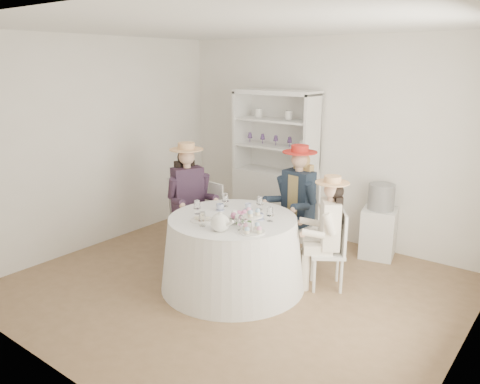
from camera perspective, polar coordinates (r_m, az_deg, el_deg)
The scene contains 23 objects.
ground at distance 5.22m, azimuth -0.68°, elevation -11.42°, with size 4.50×4.50×0.00m, color brown.
ceiling at distance 4.67m, azimuth -0.79°, elevation 19.65°, with size 4.50×4.50×0.00m, color white.
wall_back at distance 6.43m, azimuth 10.40°, elevation 6.18°, with size 4.50×4.50×0.00m, color white.
wall_front at distance 3.47m, azimuth -21.59°, elevation -2.57°, with size 4.50×4.50×0.00m, color white.
wall_left at distance 6.38m, azimuth -16.94°, elevation 5.69°, with size 4.50×4.50×0.00m, color white.
wall_right at distance 3.85m, azimuth 26.68°, elevation -1.43°, with size 4.50×4.50×0.00m, color white.
tea_table at distance 5.09m, azimuth -0.88°, elevation -7.31°, with size 1.56×1.56×0.78m.
hutch at distance 6.67m, azimuth 4.37°, elevation 1.13°, with size 1.26×0.63×2.01m.
side_table at distance 6.11m, azimuth 16.51°, elevation -4.81°, with size 0.40×0.40×0.62m, color silver.
hatbox at distance 5.97m, azimuth 16.85°, elevation -0.57°, with size 0.32×0.32×0.32m, color black.
guest_left at distance 5.78m, azimuth -6.30°, elevation -0.18°, with size 0.60×0.55×1.44m.
guest_mid at distance 5.62m, azimuth 6.98°, elevation -0.62°, with size 0.53×0.56×1.44m.
guest_right at distance 5.02m, azimuth 10.68°, elevation -4.09°, with size 0.53×0.50×1.24m.
spare_chair at distance 6.16m, azimuth -2.57°, elevation -2.37°, with size 0.40×0.40×0.88m.
teacup_a at distance 5.17m, azimuth -2.45°, elevation -1.90°, with size 0.09×0.09×0.07m, color white.
teacup_b at distance 5.17m, azimuth 0.99°, elevation -1.87°, with size 0.08×0.08×0.07m, color white.
teacup_c at distance 4.87m, azimuth 2.48°, elevation -3.06°, with size 0.08×0.08×0.06m, color white.
flower_bowl at distance 4.77m, azimuth -0.04°, elevation -3.48°, with size 0.22×0.22×0.06m, color white.
flower_arrangement at distance 4.73m, azimuth 0.19°, elevation -2.92°, with size 0.18×0.18×0.07m.
table_teapot at distance 4.54m, azimuth -2.42°, elevation -3.73°, with size 0.26×0.19×0.20m.
sandwich_plate at distance 4.86m, azimuth -4.64°, elevation -3.35°, with size 0.24×0.24×0.05m.
cupcake_stand at distance 4.49m, azimuth 1.50°, elevation -3.93°, with size 0.25×0.25×0.23m.
stemware_set at distance 4.93m, azimuth -0.91°, elevation -2.28°, with size 0.84×0.88×0.15m.
Camera 1 is at (2.87, -3.66, 2.36)m, focal length 35.00 mm.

